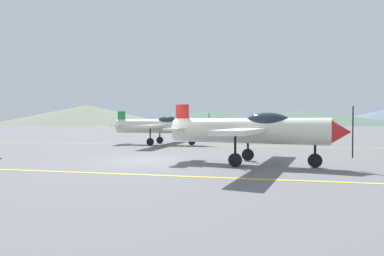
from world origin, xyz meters
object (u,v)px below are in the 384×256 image
object	(u,v)px
airplane_mid	(161,126)
airplane_near	(253,130)
airplane_far	(216,124)
car_sedan	(305,129)

from	to	relation	value
airplane_mid	airplane_near	bearing A→B (deg)	-53.85
airplane_mid	airplane_far	size ratio (longest dim) A/B	1.00
airplane_near	car_sedan	xyz separation A→B (m)	(4.95, 22.99, -0.54)
airplane_near	airplane_mid	world-z (taller)	same
airplane_near	airplane_mid	distance (m)	11.58
airplane_mid	airplane_far	distance (m)	10.50
airplane_far	car_sedan	distance (m)	9.75
car_sedan	airplane_mid	bearing A→B (deg)	-130.82
airplane_mid	airplane_far	xyz separation A→B (m)	(2.69, 10.15, 0.00)
airplane_near	airplane_mid	xyz separation A→B (m)	(-6.83, 9.35, 0.00)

